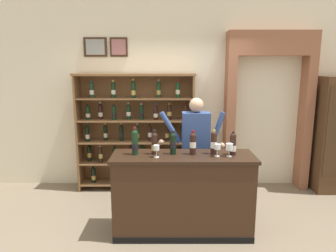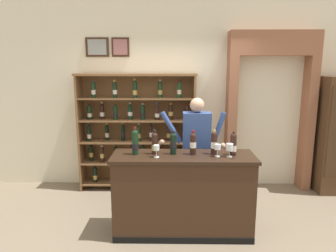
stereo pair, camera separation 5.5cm
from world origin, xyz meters
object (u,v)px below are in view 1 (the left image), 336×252
at_px(wine_shelf, 136,129).
at_px(wine_glass_spare, 229,147).
at_px(tasting_counter, 183,194).
at_px(wine_glass_left, 156,149).
at_px(shopkeeper, 196,143).
at_px(tasting_bottle_rosso, 154,143).
at_px(tasting_bottle_riserva, 173,143).
at_px(tasting_bottle_vin_santo, 214,142).
at_px(tasting_bottle_super_tuscan, 193,143).
at_px(tasting_bottle_grappa, 135,142).
at_px(tasting_bottle_brunello, 233,144).
at_px(wine_glass_right, 217,147).

distance_m(wine_shelf, wine_glass_spare, 1.98).
relative_size(tasting_counter, wine_glass_left, 11.63).
bearing_deg(shopkeeper, wine_glass_spare, -63.67).
distance_m(tasting_bottle_rosso, tasting_bottle_riserva, 0.23).
distance_m(wine_shelf, tasting_bottle_vin_santo, 1.79).
height_order(tasting_counter, wine_glass_spare, wine_glass_spare).
bearing_deg(tasting_bottle_super_tuscan, tasting_bottle_grappa, -179.40).
distance_m(tasting_counter, shopkeeper, 0.82).
xyz_separation_m(tasting_bottle_grappa, tasting_bottle_super_tuscan, (0.70, 0.01, -0.01)).
height_order(tasting_counter, tasting_bottle_vin_santo, tasting_bottle_vin_santo).
bearing_deg(tasting_bottle_brunello, tasting_bottle_super_tuscan, 178.63).
relative_size(tasting_bottle_vin_santo, tasting_bottle_brunello, 1.05).
distance_m(shopkeeper, tasting_bottle_grappa, 1.00).
bearing_deg(tasting_bottle_vin_santo, tasting_bottle_brunello, -7.04).
xyz_separation_m(tasting_bottle_vin_santo, wine_glass_right, (0.03, -0.10, -0.04)).
bearing_deg(tasting_bottle_vin_santo, tasting_bottle_super_tuscan, -176.28).
bearing_deg(wine_glass_spare, tasting_bottle_super_tuscan, 167.55).
bearing_deg(tasting_counter, wine_glass_spare, -6.87).
bearing_deg(tasting_bottle_riserva, tasting_counter, -18.20).
bearing_deg(tasting_counter, tasting_bottle_super_tuscan, 13.68).
xyz_separation_m(wine_shelf, tasting_bottle_vin_santo, (1.09, -1.42, 0.13)).
bearing_deg(tasting_bottle_rosso, tasting_bottle_super_tuscan, -1.55).
xyz_separation_m(wine_shelf, tasting_bottle_riserva, (0.60, -1.42, 0.12)).
xyz_separation_m(tasting_bottle_super_tuscan, tasting_bottle_vin_santo, (0.25, 0.02, 0.00)).
bearing_deg(wine_glass_left, wine_shelf, 104.41).
bearing_deg(tasting_bottle_super_tuscan, wine_shelf, 120.20).
relative_size(tasting_bottle_riserva, tasting_bottle_brunello, 1.01).
xyz_separation_m(shopkeeper, tasting_bottle_super_tuscan, (-0.09, -0.59, 0.15)).
xyz_separation_m(tasting_bottle_vin_santo, wine_glass_left, (-0.69, -0.14, -0.04)).
height_order(wine_shelf, tasting_bottle_vin_santo, wine_shelf).
relative_size(tasting_bottle_grappa, tasting_bottle_rosso, 1.12).
bearing_deg(wine_shelf, tasting_bottle_super_tuscan, -59.80).
bearing_deg(tasting_bottle_grappa, tasting_bottle_riserva, 2.36).
height_order(tasting_bottle_grappa, tasting_bottle_vin_santo, tasting_bottle_grappa).
bearing_deg(wine_shelf, tasting_bottle_grappa, -84.55).
relative_size(tasting_bottle_grappa, wine_glass_spare, 2.13).
distance_m(tasting_bottle_rosso, wine_glass_right, 0.75).
bearing_deg(wine_glass_left, tasting_bottle_grappa, 156.15).
distance_m(tasting_bottle_rosso, wine_glass_spare, 0.89).
height_order(tasting_bottle_riserva, tasting_bottle_vin_santo, tasting_bottle_vin_santo).
bearing_deg(wine_shelf, tasting_bottle_brunello, -47.69).
relative_size(tasting_bottle_brunello, wine_glass_spare, 1.79).
relative_size(tasting_bottle_riserva, tasting_bottle_super_tuscan, 0.97).
bearing_deg(wine_glass_right, wine_glass_spare, -4.38).
relative_size(tasting_bottle_super_tuscan, tasting_bottle_brunello, 1.04).
distance_m(tasting_counter, wine_glass_right, 0.74).
height_order(wine_glass_left, wine_glass_spare, wine_glass_spare).
relative_size(tasting_bottle_rosso, wine_glass_right, 2.03).
relative_size(wine_shelf, tasting_bottle_vin_santo, 6.48).
height_order(wine_shelf, wine_glass_right, wine_shelf).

